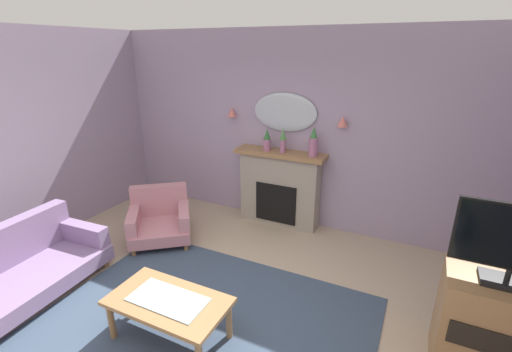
# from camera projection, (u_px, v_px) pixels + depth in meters

# --- Properties ---
(floor) EXTENTS (6.92, 6.47, 0.10)m
(floor) POSITION_uv_depth(u_px,v_px,m) (191.00, 344.00, 3.32)
(floor) COLOR tan
(floor) RESTS_ON ground
(wall_back) EXTENTS (6.92, 0.10, 2.86)m
(wall_back) POSITION_uv_depth(u_px,v_px,m) (297.00, 131.00, 5.16)
(wall_back) COLOR #9E8CA8
(wall_back) RESTS_ON ground
(patterned_rug) EXTENTS (3.20, 2.40, 0.01)m
(patterned_rug) POSITION_uv_depth(u_px,v_px,m) (203.00, 326.00, 3.47)
(patterned_rug) COLOR #38475B
(patterned_rug) RESTS_ON ground
(fireplace) EXTENTS (1.36, 0.36, 1.16)m
(fireplace) POSITION_uv_depth(u_px,v_px,m) (279.00, 189.00, 5.34)
(fireplace) COLOR gray
(fireplace) RESTS_ON ground
(mantel_vase_centre) EXTENTS (0.11, 0.11, 0.33)m
(mantel_vase_centre) POSITION_uv_depth(u_px,v_px,m) (267.00, 140.00, 5.14)
(mantel_vase_centre) COLOR #9E6084
(mantel_vase_centre) RESTS_ON fireplace
(mantel_vase_left) EXTENTS (0.10, 0.10, 0.35)m
(mantel_vase_left) POSITION_uv_depth(u_px,v_px,m) (283.00, 140.00, 5.03)
(mantel_vase_left) COLOR #9E6084
(mantel_vase_left) RESTS_ON fireplace
(mantel_vase_right) EXTENTS (0.13, 0.13, 0.42)m
(mantel_vase_right) POSITION_uv_depth(u_px,v_px,m) (313.00, 143.00, 4.84)
(mantel_vase_right) COLOR #9E6084
(mantel_vase_right) RESTS_ON fireplace
(wall_mirror) EXTENTS (0.96, 0.06, 0.56)m
(wall_mirror) POSITION_uv_depth(u_px,v_px,m) (285.00, 112.00, 5.07)
(wall_mirror) COLOR #B2BCC6
(wall_sconce_left) EXTENTS (0.14, 0.14, 0.14)m
(wall_sconce_left) POSITION_uv_depth(u_px,v_px,m) (232.00, 112.00, 5.39)
(wall_sconce_left) COLOR #D17066
(wall_sconce_right) EXTENTS (0.14, 0.14, 0.14)m
(wall_sconce_right) POSITION_uv_depth(u_px,v_px,m) (343.00, 121.00, 4.70)
(wall_sconce_right) COLOR #D17066
(coffee_table) EXTENTS (1.10, 0.60, 0.45)m
(coffee_table) POSITION_uv_depth(u_px,v_px,m) (168.00, 305.00, 3.20)
(coffee_table) COLOR olive
(coffee_table) RESTS_ON ground
(floral_couch) EXTENTS (0.96, 1.76, 0.76)m
(floral_couch) POSITION_uv_depth(u_px,v_px,m) (17.00, 270.00, 3.81)
(floral_couch) COLOR gray
(floral_couch) RESTS_ON ground
(armchair_near_fireplace) EXTENTS (1.13, 1.14, 0.71)m
(armchair_near_fireplace) POSITION_uv_depth(u_px,v_px,m) (160.00, 218.00, 5.00)
(armchair_near_fireplace) COLOR #B77A84
(armchair_near_fireplace) RESTS_ON ground
(tv_cabinet) EXTENTS (0.80, 0.57, 0.90)m
(tv_cabinet) POSITION_uv_depth(u_px,v_px,m) (492.00, 329.00, 2.84)
(tv_cabinet) COLOR olive
(tv_cabinet) RESTS_ON ground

